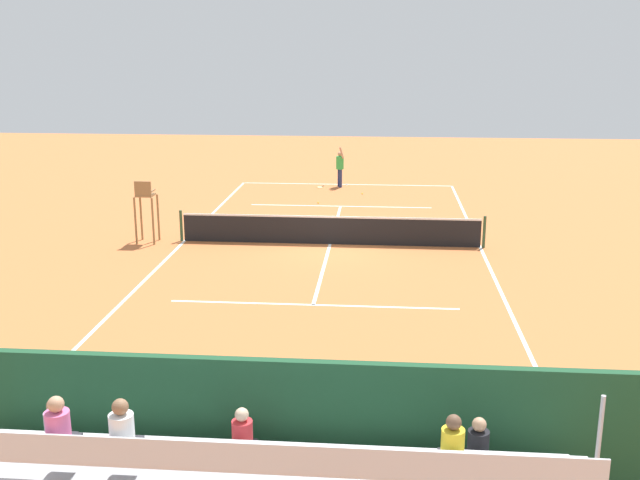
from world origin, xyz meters
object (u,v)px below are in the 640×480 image
bleacher_stand (248,474)px  tennis_racket (320,187)px  tennis_net (330,230)px  courtside_bench (488,432)px  tennis_ball_near (362,194)px  tennis_player (340,166)px  tennis_ball_far (318,203)px  equipment_bag (366,452)px  umpire_chair (146,205)px

bleacher_stand → tennis_racket: size_ratio=15.52×
tennis_net → courtside_bench: tennis_net is taller
bleacher_stand → courtside_bench: bleacher_stand is taller
tennis_ball_near → bleacher_stand: bearing=88.0°
tennis_player → tennis_racket: size_ratio=3.30×
tennis_ball_near → tennis_ball_far: bearing=49.9°
equipment_bag → umpire_chair: bearing=-59.4°
courtside_bench → tennis_ball_near: bearing=-83.1°
tennis_net → tennis_ball_near: size_ratio=156.06×
bleacher_stand → equipment_bag: 2.61m
umpire_chair → tennis_ball_far: bearing=-127.4°
bleacher_stand → tennis_ball_near: bleacher_stand is taller
bleacher_stand → courtside_bench: (-3.48, -2.08, -0.37)m
tennis_net → tennis_ball_far: bearing=-81.5°
bleacher_stand → tennis_player: bearing=-89.4°
courtside_bench → tennis_racket: 23.87m
equipment_bag → tennis_player: tennis_player is taller
equipment_bag → tennis_player: 23.81m
umpire_chair → tennis_racket: umpire_chair is taller
bleacher_stand → tennis_player: size_ratio=4.70×
bleacher_stand → courtside_bench: 4.08m
bleacher_stand → tennis_ball_far: bearing=-87.5°
bleacher_stand → equipment_bag: bleacher_stand is taller
tennis_net → tennis_ball_near: 8.71m
tennis_ball_far → bleacher_stand: bearing=92.5°
courtside_bench → tennis_ball_near: size_ratio=27.27×
tennis_racket → tennis_ball_far: tennis_ball_far is taller
tennis_player → tennis_ball_far: size_ratio=29.18×
tennis_net → tennis_player: bearing=-88.4°
tennis_net → tennis_ball_far: (0.98, -6.53, -0.47)m
tennis_player → tennis_ball_near: (-1.10, 1.67, -0.98)m
umpire_chair → courtside_bench: bearing=126.7°
bleacher_stand → equipment_bag: bearing=-128.5°
bleacher_stand → tennis_ball_near: (-0.82, -24.01, -0.90)m
tennis_net → equipment_bag: 13.49m
umpire_chair → tennis_player: bearing=-119.1°
equipment_bag → tennis_player: bearing=-85.6°
tennis_net → umpire_chair: 6.26m
tennis_racket → tennis_net: bearing=96.8°
bleacher_stand → tennis_racket: 25.53m
tennis_player → tennis_racket: (0.92, 0.20, -1.00)m
tennis_net → bleacher_stand: (0.01, 15.36, 0.43)m
courtside_bench → tennis_ball_far: (4.46, -19.80, -0.53)m
bleacher_stand → tennis_racket: bleacher_stand is taller
equipment_bag → tennis_ball_near: bearing=-88.1°
courtside_bench → tennis_ball_near: (2.66, -21.93, -0.53)m
tennis_net → bleacher_stand: bearing=90.0°
tennis_net → courtside_bench: 13.72m
bleacher_stand → umpire_chair: bleacher_stand is taller
tennis_racket → tennis_ball_near: 2.50m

